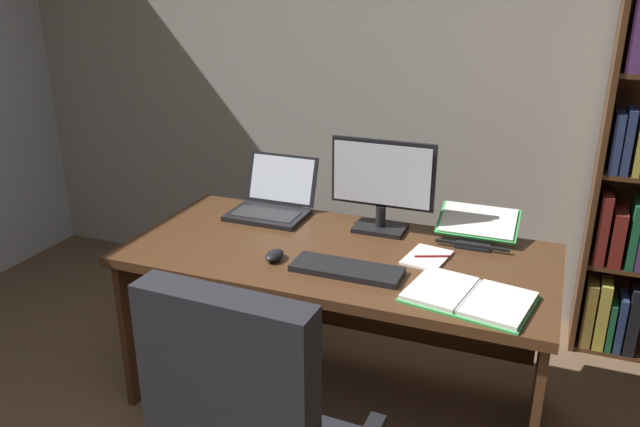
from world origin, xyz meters
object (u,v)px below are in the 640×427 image
at_px(keyboard, 347,269).
at_px(desk, 344,284).
at_px(monitor, 382,186).
at_px(reading_stand_with_book, 477,225).
at_px(laptop, 272,203).
at_px(open_binder, 469,297).
at_px(pen, 432,256).
at_px(computer_mouse, 274,255).
at_px(notepad, 427,257).

bearing_deg(keyboard, desk, 110.66).
height_order(monitor, reading_stand_with_book, monitor).
xyz_separation_m(laptop, keyboard, (0.53, -0.46, -0.04)).
bearing_deg(laptop, open_binder, -27.44).
bearing_deg(pen, open_binder, -56.39).
relative_size(desk, reading_stand_with_book, 5.17).
xyz_separation_m(laptop, open_binder, (0.99, -0.51, -0.04)).
height_order(reading_stand_with_book, pen, reading_stand_with_book).
xyz_separation_m(desk, keyboard, (0.10, -0.25, 0.20)).
distance_m(computer_mouse, pen, 0.62).
bearing_deg(reading_stand_with_book, monitor, -172.60).
bearing_deg(monitor, reading_stand_with_book, 7.40).
height_order(desk, monitor, monitor).
bearing_deg(reading_stand_with_book, notepad, -118.72).
relative_size(notepad, pen, 1.50).
relative_size(monitor, computer_mouse, 4.37).
bearing_deg(notepad, desk, 176.11).
distance_m(monitor, pen, 0.40).
bearing_deg(pen, desk, 176.32).
bearing_deg(laptop, notepad, -16.60).
height_order(laptop, computer_mouse, laptop).
distance_m(open_binder, pen, 0.34).
height_order(notepad, pen, pen).
height_order(reading_stand_with_book, notepad, reading_stand_with_book).
distance_m(computer_mouse, reading_stand_with_book, 0.87).
xyz_separation_m(desk, computer_mouse, (-0.20, -0.25, 0.21)).
relative_size(monitor, reading_stand_with_book, 1.37).
distance_m(keyboard, computer_mouse, 0.30).
bearing_deg(monitor, desk, -115.70).
xyz_separation_m(notepad, pen, (0.02, 0.00, 0.01)).
height_order(keyboard, open_binder, same).
height_order(desk, open_binder, open_binder).
xyz_separation_m(monitor, pen, (0.28, -0.22, -0.19)).
distance_m(monitor, reading_stand_with_book, 0.43).
relative_size(monitor, notepad, 2.16).
distance_m(open_binder, notepad, 0.35).
bearing_deg(pen, laptop, 163.79).
height_order(desk, laptop, laptop).
bearing_deg(open_binder, laptop, 162.95).
distance_m(keyboard, reading_stand_with_book, 0.65).
distance_m(monitor, keyboard, 0.49).
xyz_separation_m(monitor, notepad, (0.26, -0.22, -0.20)).
bearing_deg(pen, monitor, 141.04).
xyz_separation_m(desk, open_binder, (0.56, -0.30, 0.20)).
xyz_separation_m(laptop, computer_mouse, (0.23, -0.46, -0.03)).
distance_m(laptop, reading_stand_with_book, 0.94).
relative_size(laptop, keyboard, 0.83).
bearing_deg(open_binder, reading_stand_with_book, 106.04).
xyz_separation_m(laptop, pen, (0.80, -0.23, -0.04)).
relative_size(laptop, notepad, 1.66).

